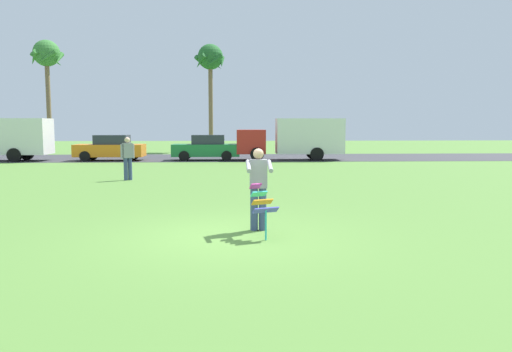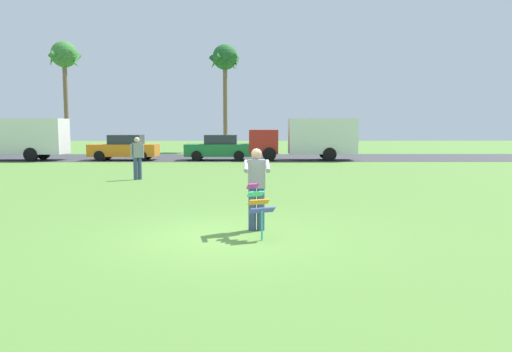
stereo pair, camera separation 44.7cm
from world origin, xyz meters
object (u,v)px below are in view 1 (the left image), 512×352
person_walker_near (128,157)px  parked_truck_red_cab (296,138)px  kite_held (262,203)px  parked_car_orange (110,148)px  palm_tree_right_near (210,62)px  person_kite_flyer (258,186)px  palm_tree_left_near (47,58)px  parked_truck_grey_van (0,138)px  parked_car_green (207,148)px

person_walker_near → parked_truck_red_cab: bearing=53.3°
kite_held → parked_truck_red_cab: (3.53, 21.71, 0.71)m
parked_car_orange → palm_tree_right_near: 13.99m
person_kite_flyer → parked_truck_red_cab: size_ratio=0.26×
palm_tree_left_near → parked_truck_red_cab: bearing=-27.6°
palm_tree_right_near → person_kite_flyer: bearing=-85.9°
kite_held → palm_tree_right_near: 33.30m
person_walker_near → person_kite_flyer: bearing=-64.2°
parked_truck_red_cab → palm_tree_right_near: bearing=118.3°
parked_truck_grey_van → parked_car_green: (12.65, 0.00, -0.64)m
person_kite_flyer → parked_car_orange: person_kite_flyer is taller
parked_truck_grey_van → parked_car_orange: 6.70m
kite_held → parked_truck_red_cab: bearing=80.8°
kite_held → parked_car_green: parked_car_green is taller
person_kite_flyer → palm_tree_right_near: bearing=94.1°
parked_truck_grey_van → palm_tree_left_near: (-0.53, 9.84, 6.12)m
person_kite_flyer → parked_truck_grey_van: bearing=125.2°
parked_truck_red_cab → parked_car_green: bearing=-180.0°
parked_truck_grey_van → palm_tree_left_near: size_ratio=0.75×
parked_truck_grey_van → parked_car_orange: bearing=-0.0°
parked_car_orange → parked_truck_red_cab: bearing=0.0°
person_kite_flyer → parked_car_green: bearing=95.8°
parked_car_green → parked_truck_red_cab: size_ratio=0.62×
parked_car_orange → palm_tree_right_near: size_ratio=0.47×
person_walker_near → parked_car_orange: bearing=106.8°
palm_tree_left_near → person_walker_near: (10.57, -20.99, -6.60)m
parked_car_green → palm_tree_right_near: size_ratio=0.47×
parked_truck_grey_van → parked_car_green: size_ratio=1.60×
parked_truck_grey_van → parked_truck_red_cab: (18.33, 0.00, 0.00)m
kite_held → palm_tree_left_near: (-15.33, 31.55, 6.84)m
parked_truck_red_cab → palm_tree_right_near: palm_tree_right_near is taller
person_kite_flyer → parked_truck_red_cab: (3.56, 20.96, 0.46)m
person_kite_flyer → palm_tree_right_near: 32.52m
parked_truck_grey_van → parked_truck_red_cab: bearing=0.0°
parked_car_orange → person_walker_near: (3.36, -11.15, 0.16)m
kite_held → palm_tree_right_near: palm_tree_right_near is taller
palm_tree_right_near → parked_car_green: bearing=-89.2°
kite_held → parked_truck_grey_van: parked_truck_grey_van is taller
palm_tree_right_near → person_walker_near: size_ratio=5.16×
person_kite_flyer → parked_car_orange: bearing=111.1°
parked_car_orange → person_walker_near: 11.64m
parked_truck_red_cab → kite_held: bearing=-99.2°
person_kite_flyer → parked_truck_red_cab: parked_truck_red_cab is taller
parked_car_orange → parked_truck_red_cab: 11.67m
kite_held → parked_truck_grey_van: 26.28m
palm_tree_right_near → person_walker_near: bearing=-96.4°
parked_truck_grey_van → parked_car_green: parked_truck_grey_van is taller
kite_held → parked_car_green: (-2.15, 21.70, 0.08)m
palm_tree_right_near → parked_truck_red_cab: bearing=-61.7°
person_kite_flyer → palm_tree_left_near: palm_tree_left_near is taller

